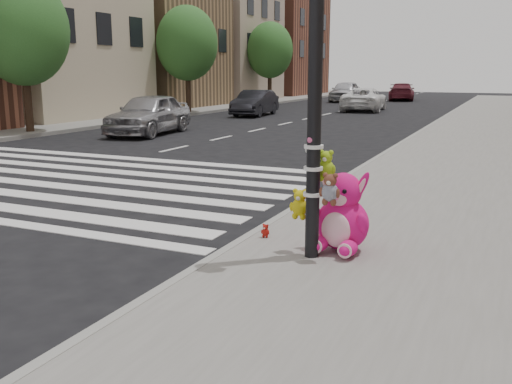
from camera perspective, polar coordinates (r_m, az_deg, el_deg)
The scene contains 19 objects.
ground at distance 6.74m, azimuth -21.65°, elevation -8.64°, with size 120.00×120.00×0.00m, color black.
sidewalk_far at distance 30.42m, azimuth -12.46°, elevation 7.61°, with size 6.00×80.00×0.14m, color slate.
curb_edge at distance 14.81m, azimuth 12.03°, elevation 3.20°, with size 0.12×80.00×0.15m, color gray.
crosswalk at distance 13.39m, azimuth -19.24°, elevation 1.59°, with size 11.00×6.00×0.01m, color silver, non-canonical shape.
bld_far_b at distance 29.50m, azimuth -19.88°, elevation 17.64°, with size 6.00×8.00×11.00m, color #BCAC91.
bld_far_c at distance 36.43m, azimuth -9.55°, elevation 14.61°, with size 6.00×8.00×8.00m, color #8D6D4B.
bld_far_d at distance 44.25m, azimuth -2.87°, elevation 15.57°, with size 6.00×8.00×10.00m, color gray.
bld_far_e at distance 54.24m, azimuth 2.62°, elevation 14.40°, with size 6.00×10.00×9.00m, color brown.
signal_pole at distance 6.47m, azimuth 5.99°, elevation 7.96°, with size 0.67×0.49×4.00m.
tree_far_a at distance 22.08m, azimuth -22.36°, elevation 14.74°, with size 3.20×3.20×5.44m.
tree_far_b at distance 30.74m, azimuth -6.91°, elevation 14.53°, with size 3.20×3.20×5.44m.
tree_far_c at distance 40.56m, azimuth 1.39°, elevation 13.99°, with size 3.20×3.20×5.44m.
pink_bunny at distance 6.94m, azimuth 8.57°, elevation -2.51°, with size 0.72×0.77×1.01m.
red_teddy at distance 7.47m, azimuth 0.96°, elevation -3.89°, with size 0.13×0.09×0.18m, color #A81710, non-canonical shape.
car_silver_far at distance 21.20m, azimuth -10.67°, elevation 7.69°, with size 1.75×4.35×1.48m, color #A1A0A5.
car_dark_far at distance 29.60m, azimuth -0.11°, elevation 8.90°, with size 1.38×3.94×1.30m, color black.
car_white_near at distance 33.76m, azimuth 10.75°, elevation 9.09°, with size 2.18×4.72×1.31m, color white.
car_maroon_near at distance 46.03m, azimuth 14.37°, elevation 9.68°, with size 1.87×4.59×1.33m, color maroon.
car_silver_deep at distance 43.40m, azimuth 8.92°, elevation 9.91°, with size 1.80×4.46×1.52m, color silver.
Camera 1 is at (4.65, -4.31, 2.28)m, focal length 40.00 mm.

